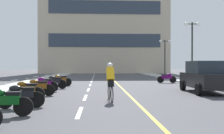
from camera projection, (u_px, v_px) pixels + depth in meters
ground_plane at (113, 82)px, 23.81m from camera, size 140.00×140.00×0.00m
curb_left at (41, 80)px, 26.41m from camera, size 2.40×72.00×0.12m
curb_right at (180, 80)px, 27.19m from camera, size 2.40×72.00×0.12m
lane_dash_1 at (80, 112)px, 8.72m from camera, size 0.14×2.20×0.01m
lane_dash_2 at (85, 97)px, 12.72m from camera, size 0.14×2.20×0.01m
lane_dash_3 at (88, 90)px, 16.71m from camera, size 0.14×2.20×0.01m
lane_dash_4 at (90, 85)px, 20.70m from camera, size 0.14×2.20×0.01m
lane_dash_5 at (91, 82)px, 24.70m from camera, size 0.14×2.20×0.01m
lane_dash_6 at (92, 79)px, 28.69m from camera, size 0.14×2.20×0.01m
lane_dash_7 at (93, 78)px, 32.69m from camera, size 0.14×2.20×0.01m
lane_dash_8 at (94, 76)px, 36.68m from camera, size 0.14×2.20×0.01m
lane_dash_9 at (94, 75)px, 40.67m from camera, size 0.14×2.20×0.01m
lane_dash_10 at (94, 74)px, 44.67m from camera, size 0.14×2.20×0.01m
lane_dash_11 at (95, 73)px, 48.66m from camera, size 0.14×2.20×0.01m
centre_line_yellow at (114, 80)px, 26.82m from camera, size 0.12×66.00×0.01m
office_building at (104, 22)px, 51.69m from camera, size 24.48×8.14×20.37m
street_lamp_mid at (192, 38)px, 23.52m from camera, size 1.46×0.36×5.37m
street_lamp_far at (165, 49)px, 33.01m from camera, size 1.46×0.36×4.69m
parked_car_near at (205, 77)px, 14.86m from camera, size 2.02×4.25×1.82m
motorcycle_1 at (4, 101)px, 7.97m from camera, size 1.70×0.60×0.92m
motorcycle_2 at (21, 95)px, 9.54m from camera, size 1.69×0.63×0.92m
motorcycle_3 at (26, 90)px, 11.61m from camera, size 1.70×0.60×0.92m
motorcycle_4 at (38, 87)px, 13.26m from camera, size 1.70×0.60×0.92m
motorcycle_5 at (44, 84)px, 15.40m from camera, size 1.69×0.63×0.92m
motorcycle_6 at (54, 82)px, 17.41m from camera, size 1.68×0.64×0.92m
motorcycle_7 at (60, 80)px, 19.42m from camera, size 1.69×0.62×0.92m
motorcycle_8 at (167, 78)px, 22.94m from camera, size 1.70×0.60×0.92m
cyclist_rider at (110, 81)px, 11.41m from camera, size 0.42×1.77×1.71m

